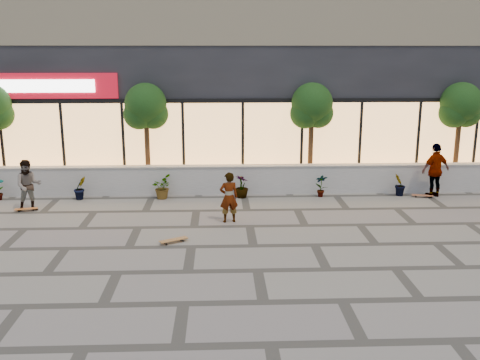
{
  "coord_description": "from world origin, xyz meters",
  "views": [
    {
      "loc": [
        -0.87,
        -11.64,
        5.0
      ],
      "look_at": [
        -0.27,
        3.68,
        1.3
      ],
      "focal_mm": 40.0,
      "sensor_mm": 36.0,
      "label": 1
    }
  ],
  "objects_px": {
    "tree_midwest": "(146,109)",
    "skateboard_left": "(26,209)",
    "skateboard_right_near": "(422,195)",
    "skater_left": "(28,186)",
    "skateboard_center": "(174,240)",
    "tree_mideast": "(312,108)",
    "skater_right_near": "(435,170)",
    "skater_center": "(229,197)",
    "tree_east": "(461,108)"
  },
  "relations": [
    {
      "from": "tree_east",
      "to": "skateboard_right_near",
      "type": "height_order",
      "value": "tree_east"
    },
    {
      "from": "skateboard_center",
      "to": "tree_mideast",
      "type": "bearing_deg",
      "value": 21.86
    },
    {
      "from": "skateboard_left",
      "to": "skateboard_right_near",
      "type": "xyz_separation_m",
      "value": [
        13.35,
        1.11,
        0.0
      ]
    },
    {
      "from": "skater_right_near",
      "to": "skateboard_center",
      "type": "distance_m",
      "value": 9.85
    },
    {
      "from": "skateboard_left",
      "to": "skater_right_near",
      "type": "bearing_deg",
      "value": -7.22
    },
    {
      "from": "tree_mideast",
      "to": "tree_east",
      "type": "xyz_separation_m",
      "value": [
        5.5,
        0.0,
        0.0
      ]
    },
    {
      "from": "tree_midwest",
      "to": "skater_center",
      "type": "bearing_deg",
      "value": -54.04
    },
    {
      "from": "skateboard_center",
      "to": "skater_right_near",
      "type": "bearing_deg",
      "value": -3.05
    },
    {
      "from": "skateboard_center",
      "to": "tree_east",
      "type": "bearing_deg",
      "value": 0.26
    },
    {
      "from": "skater_right_near",
      "to": "skateboard_left",
      "type": "xyz_separation_m",
      "value": [
        -13.78,
        -1.21,
        -0.88
      ]
    },
    {
      "from": "skater_left",
      "to": "skateboard_center",
      "type": "distance_m",
      "value": 5.84
    },
    {
      "from": "tree_east",
      "to": "skater_left",
      "type": "xyz_separation_m",
      "value": [
        -14.97,
        -2.57,
        -2.15
      ]
    },
    {
      "from": "tree_mideast",
      "to": "skater_center",
      "type": "distance_m",
      "value": 5.52
    },
    {
      "from": "skater_left",
      "to": "skateboard_right_near",
      "type": "relative_size",
      "value": 2.24
    },
    {
      "from": "tree_midwest",
      "to": "skater_center",
      "type": "height_order",
      "value": "tree_midwest"
    },
    {
      "from": "skateboard_center",
      "to": "skateboard_left",
      "type": "distance_m",
      "value": 5.88
    },
    {
      "from": "skater_right_near",
      "to": "skateboard_right_near",
      "type": "bearing_deg",
      "value": -5.85
    },
    {
      "from": "tree_midwest",
      "to": "skateboard_center",
      "type": "bearing_deg",
      "value": -76.49
    },
    {
      "from": "skater_right_near",
      "to": "skater_left",
      "type": "bearing_deg",
      "value": -14.13
    },
    {
      "from": "skater_center",
      "to": "tree_mideast",
      "type": "bearing_deg",
      "value": -138.36
    },
    {
      "from": "skater_right_near",
      "to": "skateboard_right_near",
      "type": "relative_size",
      "value": 2.56
    },
    {
      "from": "skater_center",
      "to": "skateboard_left",
      "type": "bearing_deg",
      "value": -22.5
    },
    {
      "from": "tree_east",
      "to": "skateboard_right_near",
      "type": "bearing_deg",
      "value": -139.38
    },
    {
      "from": "skater_left",
      "to": "skateboard_center",
      "type": "height_order",
      "value": "skater_left"
    },
    {
      "from": "skateboard_right_near",
      "to": "skater_left",
      "type": "bearing_deg",
      "value": -160.45
    },
    {
      "from": "skater_center",
      "to": "skater_left",
      "type": "distance_m",
      "value": 6.53
    },
    {
      "from": "skater_right_near",
      "to": "skateboard_right_near",
      "type": "xyz_separation_m",
      "value": [
        -0.43,
        -0.1,
        -0.88
      ]
    },
    {
      "from": "tree_midwest",
      "to": "skater_left",
      "type": "height_order",
      "value": "tree_midwest"
    },
    {
      "from": "skateboard_center",
      "to": "skateboard_right_near",
      "type": "bearing_deg",
      "value": -2.44
    },
    {
      "from": "tree_midwest",
      "to": "skateboard_right_near",
      "type": "bearing_deg",
      "value": -8.75
    },
    {
      "from": "tree_east",
      "to": "skater_center",
      "type": "bearing_deg",
      "value": -155.1
    },
    {
      "from": "tree_mideast",
      "to": "skater_right_near",
      "type": "height_order",
      "value": "tree_mideast"
    },
    {
      "from": "tree_midwest",
      "to": "tree_mideast",
      "type": "bearing_deg",
      "value": 0.0
    },
    {
      "from": "skater_center",
      "to": "skateboard_right_near",
      "type": "distance_m",
      "value": 7.33
    },
    {
      "from": "tree_mideast",
      "to": "skater_left",
      "type": "relative_size",
      "value": 2.35
    },
    {
      "from": "skateboard_left",
      "to": "tree_mideast",
      "type": "bearing_deg",
      "value": 2.97
    },
    {
      "from": "skater_center",
      "to": "skater_right_near",
      "type": "xyz_separation_m",
      "value": [
        7.28,
        2.59,
        0.19
      ]
    },
    {
      "from": "tree_mideast",
      "to": "skateboard_center",
      "type": "relative_size",
      "value": 4.99
    },
    {
      "from": "skateboard_left",
      "to": "tree_east",
      "type": "bearing_deg",
      "value": -2.43
    },
    {
      "from": "skater_left",
      "to": "skater_right_near",
      "type": "distance_m",
      "value": 13.7
    },
    {
      "from": "tree_midwest",
      "to": "tree_east",
      "type": "bearing_deg",
      "value": 0.0
    },
    {
      "from": "skater_right_near",
      "to": "skateboard_center",
      "type": "relative_size",
      "value": 2.43
    },
    {
      "from": "skater_left",
      "to": "skateboard_right_near",
      "type": "xyz_separation_m",
      "value": [
        13.22,
        1.07,
        -0.76
      ]
    },
    {
      "from": "tree_mideast",
      "to": "skater_left",
      "type": "distance_m",
      "value": 10.05
    },
    {
      "from": "tree_midwest",
      "to": "skateboard_left",
      "type": "relative_size",
      "value": 5.4
    },
    {
      "from": "tree_mideast",
      "to": "skateboard_left",
      "type": "xyz_separation_m",
      "value": [
        -9.6,
        -2.61,
        -2.91
      ]
    },
    {
      "from": "skater_left",
      "to": "skater_center",
      "type": "bearing_deg",
      "value": -30.58
    },
    {
      "from": "tree_midwest",
      "to": "skateboard_left",
      "type": "bearing_deg",
      "value": -144.04
    },
    {
      "from": "skater_right_near",
      "to": "skater_center",
      "type": "bearing_deg",
      "value": 0.57
    },
    {
      "from": "skater_left",
      "to": "skateboard_left",
      "type": "xyz_separation_m",
      "value": [
        -0.13,
        -0.04,
        -0.76
      ]
    }
  ]
}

